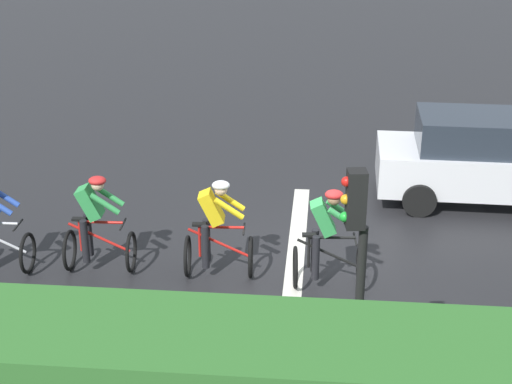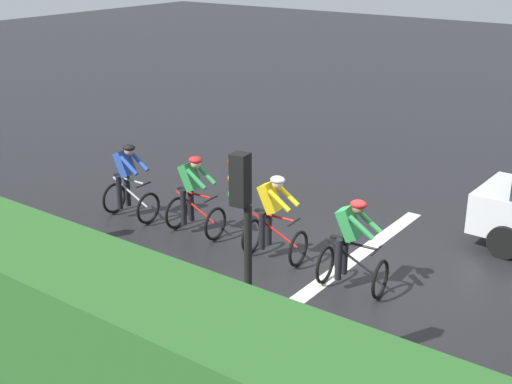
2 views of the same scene
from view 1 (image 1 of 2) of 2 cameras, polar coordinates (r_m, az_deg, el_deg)
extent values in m
plane|color=black|center=(12.88, 3.95, -5.99)|extent=(80.00, 80.00, 0.00)
cube|color=silver|center=(12.88, 2.79, -5.93)|extent=(7.00, 0.30, 0.01)
torus|color=black|center=(13.30, -16.29, -4.29)|extent=(0.68, 0.07, 0.68)
cylinder|color=black|center=(13.12, -16.95, -2.33)|extent=(0.42, 0.04, 0.03)
cylinder|color=#2D51B7|center=(13.16, -17.84, -0.32)|extent=(0.10, 0.48, 0.37)
torus|color=black|center=(12.96, -9.08, -4.33)|extent=(0.68, 0.08, 0.68)
torus|color=black|center=(13.21, -13.42, -4.15)|extent=(0.68, 0.08, 0.68)
cylinder|color=red|center=(12.97, -11.36, -3.26)|extent=(0.08, 0.99, 0.51)
cylinder|color=red|center=(13.03, -12.67, -3.11)|extent=(0.04, 0.04, 0.55)
cylinder|color=red|center=(12.83, -11.23, -2.17)|extent=(0.07, 0.72, 0.04)
cube|color=black|center=(12.91, -12.78, -1.94)|extent=(0.11, 0.22, 0.04)
cylinder|color=black|center=(12.76, -9.67, -2.33)|extent=(0.42, 0.05, 0.03)
cube|color=green|center=(12.73, -12.02, -0.75)|extent=(0.31, 0.42, 0.57)
sphere|color=beige|center=(12.57, -11.46, 0.52)|extent=(0.20, 0.20, 0.20)
ellipsoid|color=red|center=(12.54, -11.49, 0.81)|extent=(0.25, 0.29, 0.14)
cylinder|color=black|center=(13.13, -12.09, -3.06)|extent=(0.12, 0.12, 0.74)
cylinder|color=black|center=(12.92, -12.35, -3.54)|extent=(0.12, 0.12, 0.74)
cylinder|color=green|center=(12.78, -10.63, -0.27)|extent=(0.11, 0.48, 0.37)
cylinder|color=green|center=(12.50, -10.96, -0.86)|extent=(0.11, 0.48, 0.37)
torus|color=black|center=(12.65, -0.40, -4.75)|extent=(0.68, 0.10, 0.68)
torus|color=black|center=(12.72, -5.01, -4.67)|extent=(0.68, 0.10, 0.68)
cylinder|color=red|center=(12.56, -2.73, -3.71)|extent=(0.10, 0.99, 0.51)
cylinder|color=red|center=(12.58, -4.13, -3.58)|extent=(0.04, 0.04, 0.55)
cylinder|color=red|center=(12.43, -2.52, -2.58)|extent=(0.09, 0.72, 0.04)
cube|color=black|center=(12.44, -4.17, -2.37)|extent=(0.11, 0.23, 0.04)
cylinder|color=black|center=(12.42, -0.87, -2.71)|extent=(0.42, 0.06, 0.03)
cube|color=yellow|center=(12.30, -3.26, -1.13)|extent=(0.32, 0.43, 0.57)
sphere|color=beige|center=(12.16, -2.57, 0.19)|extent=(0.20, 0.20, 0.20)
ellipsoid|color=silver|center=(12.13, -2.58, 0.49)|extent=(0.26, 0.29, 0.14)
cylinder|color=black|center=(12.69, -3.61, -3.52)|extent=(0.12, 0.12, 0.74)
cylinder|color=black|center=(12.48, -3.71, -4.02)|extent=(0.12, 0.12, 0.74)
cylinder|color=yellow|center=(12.40, -1.89, -0.61)|extent=(0.12, 0.48, 0.37)
cylinder|color=yellow|center=(12.11, -1.98, -1.23)|extent=(0.12, 0.48, 0.37)
torus|color=black|center=(12.45, 7.60, -5.48)|extent=(0.68, 0.12, 0.68)
torus|color=black|center=(12.36, 2.88, -5.50)|extent=(0.68, 0.12, 0.68)
cylinder|color=black|center=(12.28, 5.29, -4.47)|extent=(0.12, 0.99, 0.51)
cylinder|color=black|center=(12.24, 3.86, -4.37)|extent=(0.04, 0.04, 0.55)
cylinder|color=black|center=(12.15, 5.58, -3.33)|extent=(0.10, 0.72, 0.04)
cube|color=black|center=(12.11, 3.90, -3.14)|extent=(0.12, 0.23, 0.04)
cylinder|color=black|center=(12.20, 7.25, -3.43)|extent=(0.42, 0.07, 0.03)
cube|color=green|center=(11.99, 4.91, -1.85)|extent=(0.33, 0.43, 0.57)
sphere|color=#9E7051|center=(11.87, 5.70, -0.50)|extent=(0.20, 0.20, 0.20)
ellipsoid|color=red|center=(11.85, 5.71, -0.19)|extent=(0.26, 0.30, 0.14)
cylinder|color=black|center=(12.37, 4.30, -4.29)|extent=(0.12, 0.12, 0.74)
cylinder|color=black|center=(12.16, 4.37, -4.81)|extent=(0.12, 0.12, 0.74)
cylinder|color=green|center=(12.14, 6.21, -1.30)|extent=(0.13, 0.48, 0.37)
cylinder|color=green|center=(11.85, 6.35, -1.95)|extent=(0.13, 0.48, 0.37)
cube|color=silver|center=(15.85, 16.25, 1.71)|extent=(1.78, 4.13, 0.80)
cube|color=#262D38|center=(15.56, 15.64, 4.25)|extent=(1.54, 2.16, 0.66)
cylinder|color=black|center=(16.58, 11.35, 1.76)|extent=(0.23, 0.64, 0.64)
cylinder|color=black|center=(15.05, 11.80, -0.56)|extent=(0.23, 0.64, 0.64)
cylinder|color=black|center=(9.00, 7.39, -10.28)|extent=(0.10, 0.10, 2.70)
cube|color=black|center=(8.18, 7.30, -0.53)|extent=(0.23, 0.23, 0.64)
sphere|color=red|center=(8.08, 6.60, 0.75)|extent=(0.11, 0.11, 0.11)
sphere|color=orange|center=(8.16, 6.54, -0.54)|extent=(0.11, 0.11, 0.11)
sphere|color=green|center=(8.24, 6.48, -1.81)|extent=(0.11, 0.11, 0.11)
camera|label=2|loc=(5.23, 76.57, -1.75)|focal=47.86mm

